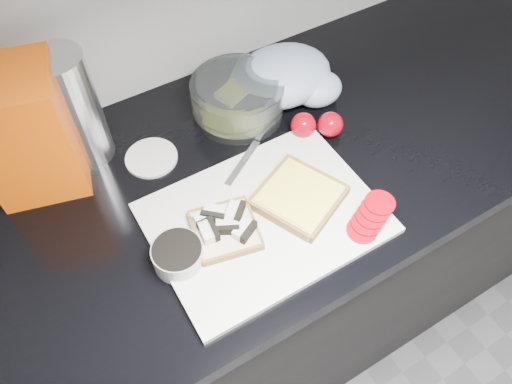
% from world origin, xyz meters
% --- Properties ---
extents(base_cabinet, '(3.50, 0.60, 0.86)m').
position_xyz_m(base_cabinet, '(0.00, 1.20, 0.43)').
color(base_cabinet, black).
rests_on(base_cabinet, ground).
extents(countertop, '(3.50, 0.64, 0.04)m').
position_xyz_m(countertop, '(0.00, 1.20, 0.88)').
color(countertop, black).
rests_on(countertop, base_cabinet).
extents(cutting_board, '(0.40, 0.30, 0.01)m').
position_xyz_m(cutting_board, '(-0.01, 1.07, 0.91)').
color(cutting_board, silver).
rests_on(cutting_board, countertop).
extents(bread_left, '(0.14, 0.14, 0.04)m').
position_xyz_m(bread_left, '(-0.08, 1.08, 0.92)').
color(bread_left, beige).
rests_on(bread_left, cutting_board).
extents(bread_right, '(0.19, 0.19, 0.02)m').
position_xyz_m(bread_right, '(0.07, 1.07, 0.92)').
color(bread_right, beige).
rests_on(bread_right, cutting_board).
extents(tomato_slices, '(0.12, 0.09, 0.02)m').
position_xyz_m(tomato_slices, '(0.15, 0.97, 0.92)').
color(tomato_slices, '#95030E').
rests_on(tomato_slices, cutting_board).
extents(knife, '(0.16, 0.11, 0.01)m').
position_xyz_m(knife, '(0.07, 1.23, 0.91)').
color(knife, '#BABABF').
rests_on(knife, cutting_board).
extents(seed_tub, '(0.09, 0.09, 0.04)m').
position_xyz_m(seed_tub, '(-0.18, 1.07, 0.92)').
color(seed_tub, '#A8ADAD').
rests_on(seed_tub, countertop).
extents(tub_lid, '(0.14, 0.14, 0.01)m').
position_xyz_m(tub_lid, '(-0.12, 1.31, 0.90)').
color(tub_lid, silver).
rests_on(tub_lid, countertop).
extents(glass_bowl, '(0.19, 0.19, 0.08)m').
position_xyz_m(glass_bowl, '(0.09, 1.34, 0.94)').
color(glass_bowl, silver).
rests_on(glass_bowl, countertop).
extents(bread_bag, '(0.19, 0.18, 0.24)m').
position_xyz_m(bread_bag, '(-0.31, 1.37, 1.02)').
color(bread_bag, '#E75003').
rests_on(bread_bag, countertop).
extents(steel_canister, '(0.10, 0.10, 0.24)m').
position_xyz_m(steel_canister, '(-0.22, 1.39, 1.02)').
color(steel_canister, silver).
rests_on(steel_canister, countertop).
extents(grocery_bag, '(0.22, 0.20, 0.10)m').
position_xyz_m(grocery_bag, '(0.21, 1.33, 0.95)').
color(grocery_bag, '#9FAAC4').
rests_on(grocery_bag, countertop).
extents(whole_tomatoes, '(0.10, 0.08, 0.05)m').
position_xyz_m(whole_tomatoes, '(0.19, 1.20, 0.93)').
color(whole_tomatoes, '#95030E').
rests_on(whole_tomatoes, countertop).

